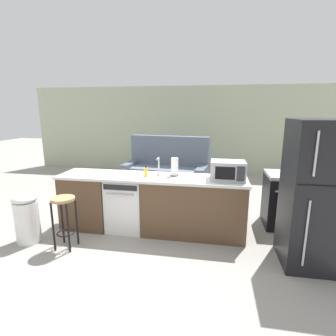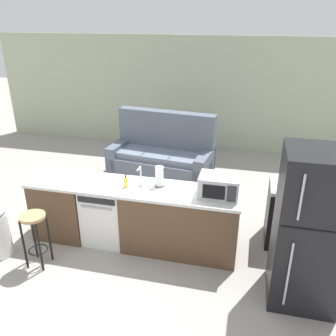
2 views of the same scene
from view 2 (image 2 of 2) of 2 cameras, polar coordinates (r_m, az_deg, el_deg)
ground_plane at (r=5.32m, az=-6.97°, el=-11.45°), size 24.00×24.00×0.00m
wall_back at (r=8.53m, az=4.45°, el=11.78°), size 10.00×0.06×2.60m
kitchen_counter at (r=5.02m, az=-4.62°, el=-7.95°), size 2.94×0.66×0.90m
dishwasher at (r=5.17m, az=-9.83°, el=-7.18°), size 0.58×0.61×0.84m
stove_range at (r=5.32m, az=19.71°, el=-7.02°), size 0.76×0.68×0.90m
refrigerator at (r=4.16m, az=21.76°, el=-9.18°), size 0.72×0.73×1.81m
microwave at (r=4.52m, az=8.19°, el=-2.88°), size 0.50×0.37×0.28m
sink_faucet at (r=4.72m, az=-4.44°, el=-1.61°), size 0.07×0.18×0.30m
paper_towel_roll at (r=4.73m, az=-1.39°, el=-1.39°), size 0.14×0.14×0.28m
soap_bottle at (r=4.76m, az=-6.77°, el=-2.26°), size 0.06×0.06×0.18m
kettle at (r=5.23m, az=22.21°, el=-1.38°), size 0.21×0.17×0.19m
bar_stool at (r=4.85m, az=-20.62°, el=-9.17°), size 0.32×0.32×0.74m
couch at (r=7.14m, az=-0.85°, el=1.86°), size 2.10×1.14×1.27m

